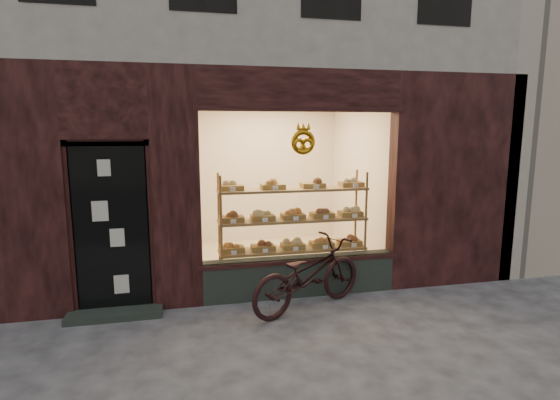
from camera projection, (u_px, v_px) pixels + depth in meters
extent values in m
plane|color=#363636|center=(313.00, 383.00, 4.05)|extent=(90.00, 90.00, 0.00)
cube|color=#232925|center=(300.00, 276.00, 6.15)|extent=(2.70, 0.25, 0.55)
cube|color=black|center=(112.00, 228.00, 5.43)|extent=(0.90, 0.04, 2.15)
cube|color=#232925|center=(115.00, 314.00, 5.44)|extent=(1.15, 0.35, 0.08)
torus|color=orange|center=(303.00, 142.00, 5.74)|extent=(0.33, 0.07, 0.33)
cube|color=brown|center=(292.00, 281.00, 6.59)|extent=(2.20, 0.45, 0.04)
cube|color=brown|center=(293.00, 249.00, 6.51)|extent=(2.20, 0.45, 0.03)
cube|color=brown|center=(293.00, 220.00, 6.44)|extent=(2.20, 0.45, 0.04)
cube|color=brown|center=(293.00, 189.00, 6.36)|extent=(2.20, 0.45, 0.04)
cylinder|color=brown|center=(221.00, 236.00, 6.05)|extent=(0.04, 0.04, 1.70)
cylinder|color=brown|center=(365.00, 229.00, 6.50)|extent=(0.04, 0.04, 1.70)
cylinder|color=brown|center=(219.00, 230.00, 6.42)|extent=(0.04, 0.04, 1.70)
cylinder|color=brown|center=(355.00, 223.00, 6.88)|extent=(0.04, 0.04, 1.70)
cube|color=brown|center=(232.00, 249.00, 6.31)|extent=(0.34, 0.24, 0.07)
sphere|color=#C76422|center=(232.00, 243.00, 6.30)|extent=(0.11, 0.11, 0.11)
cube|color=white|center=(234.00, 253.00, 6.13)|extent=(0.07, 0.01, 0.05)
cube|color=brown|center=(263.00, 247.00, 6.41)|extent=(0.34, 0.24, 0.07)
sphere|color=#4B200E|center=(263.00, 242.00, 6.39)|extent=(0.11, 0.11, 0.11)
cube|color=white|center=(265.00, 251.00, 6.23)|extent=(0.07, 0.01, 0.05)
cube|color=brown|center=(293.00, 246.00, 6.50)|extent=(0.34, 0.24, 0.07)
sphere|color=tan|center=(293.00, 240.00, 6.49)|extent=(0.11, 0.11, 0.11)
cube|color=white|center=(296.00, 249.00, 6.33)|extent=(0.07, 0.01, 0.05)
cube|color=brown|center=(321.00, 244.00, 6.60)|extent=(0.34, 0.24, 0.07)
sphere|color=#C76422|center=(322.00, 238.00, 6.59)|extent=(0.11, 0.11, 0.11)
cube|color=white|center=(325.00, 247.00, 6.42)|extent=(0.07, 0.01, 0.05)
cube|color=brown|center=(349.00, 242.00, 6.70)|extent=(0.34, 0.24, 0.07)
sphere|color=#4B200E|center=(350.00, 237.00, 6.68)|extent=(0.11, 0.11, 0.11)
cube|color=white|center=(354.00, 245.00, 6.52)|extent=(0.08, 0.01, 0.05)
cube|color=brown|center=(232.00, 219.00, 6.24)|extent=(0.34, 0.24, 0.07)
sphere|color=#4B200E|center=(232.00, 213.00, 6.22)|extent=(0.11, 0.11, 0.11)
cube|color=white|center=(233.00, 221.00, 6.06)|extent=(0.07, 0.01, 0.06)
cube|color=brown|center=(263.00, 217.00, 6.33)|extent=(0.34, 0.24, 0.07)
sphere|color=tan|center=(263.00, 212.00, 6.32)|extent=(0.11, 0.11, 0.11)
cube|color=white|center=(265.00, 220.00, 6.16)|extent=(0.07, 0.01, 0.06)
cube|color=brown|center=(293.00, 216.00, 6.43)|extent=(0.34, 0.24, 0.07)
sphere|color=#C76422|center=(293.00, 210.00, 6.42)|extent=(0.11, 0.11, 0.11)
cube|color=white|center=(296.00, 219.00, 6.25)|extent=(0.07, 0.01, 0.06)
cube|color=brown|center=(322.00, 215.00, 6.53)|extent=(0.34, 0.24, 0.07)
sphere|color=#4B200E|center=(322.00, 209.00, 6.51)|extent=(0.11, 0.11, 0.11)
cube|color=white|center=(326.00, 217.00, 6.35)|extent=(0.07, 0.01, 0.06)
cube|color=brown|center=(350.00, 213.00, 6.62)|extent=(0.34, 0.24, 0.07)
sphere|color=tan|center=(350.00, 208.00, 6.61)|extent=(0.11, 0.11, 0.11)
cube|color=white|center=(355.00, 216.00, 6.44)|extent=(0.08, 0.01, 0.06)
cube|color=brown|center=(231.00, 188.00, 6.16)|extent=(0.34, 0.24, 0.07)
sphere|color=tan|center=(231.00, 182.00, 6.15)|extent=(0.11, 0.11, 0.11)
cube|color=white|center=(233.00, 189.00, 5.99)|extent=(0.07, 0.01, 0.06)
cube|color=brown|center=(273.00, 186.00, 6.29)|extent=(0.34, 0.24, 0.07)
sphere|color=#C76422|center=(273.00, 181.00, 6.28)|extent=(0.11, 0.11, 0.11)
cube|color=white|center=(275.00, 188.00, 6.11)|extent=(0.08, 0.01, 0.06)
cube|color=brown|center=(313.00, 185.00, 6.42)|extent=(0.34, 0.24, 0.07)
sphere|color=#4B200E|center=(313.00, 179.00, 6.41)|extent=(0.11, 0.11, 0.11)
cube|color=white|center=(316.00, 187.00, 6.24)|extent=(0.07, 0.01, 0.06)
cube|color=brown|center=(351.00, 184.00, 6.55)|extent=(0.34, 0.24, 0.07)
sphere|color=tan|center=(351.00, 178.00, 6.54)|extent=(0.11, 0.11, 0.11)
cube|color=white|center=(356.00, 186.00, 6.37)|extent=(0.08, 0.01, 0.06)
imported|color=black|center=(308.00, 275.00, 5.64)|extent=(1.85, 1.29, 0.92)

